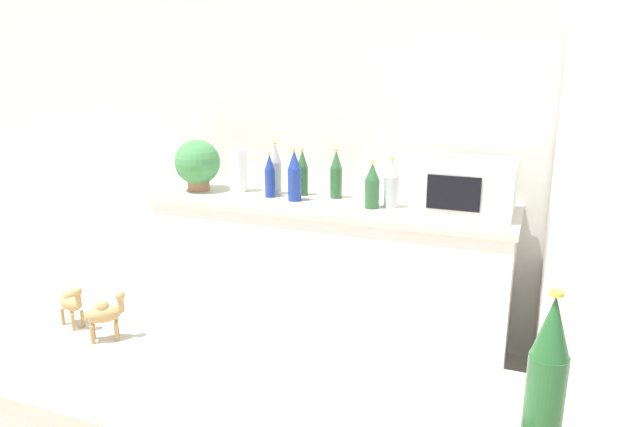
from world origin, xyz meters
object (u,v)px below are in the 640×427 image
object	(u,v)px
potted_plant	(198,163)
back_bottle_3	(270,176)
wine_bottle	(547,380)
back_bottle_2	(392,184)
camel_figurine	(71,301)
back_bottle_5	(336,175)
back_bottle_4	(294,176)
back_bottle_0	(372,186)
paper_towel_roll	(238,170)
camel_figurine_second	(105,312)
back_bottle_6	(302,173)
back_bottle_1	(275,170)
microwave	(467,186)

from	to	relation	value
potted_plant	back_bottle_3	xyz separation A→B (m)	(0.49, 0.00, -0.04)
back_bottle_3	wine_bottle	xyz separation A→B (m)	(1.51, -1.88, 0.07)
back_bottle_2	camel_figurine	bearing A→B (deg)	-105.00
back_bottle_2	back_bottle_3	size ratio (longest dim) A/B	1.05
back_bottle_3	back_bottle_5	size ratio (longest dim) A/B	0.92
back_bottle_4	wine_bottle	size ratio (longest dim) A/B	0.85
back_bottle_0	back_bottle_3	xyz separation A→B (m)	(-0.63, 0.03, 0.00)
paper_towel_roll	camel_figurine_second	xyz separation A→B (m)	(0.63, -1.87, -0.02)
back_bottle_2	back_bottle_6	world-z (taller)	back_bottle_6
back_bottle_1	back_bottle_2	xyz separation A→B (m)	(0.72, -0.06, -0.02)
back_bottle_0	back_bottle_5	bearing A→B (deg)	150.31
back_bottle_6	wine_bottle	distance (m)	2.41
potted_plant	camel_figurine_second	bearing A→B (deg)	-64.14
back_bottle_3	back_bottle_5	bearing A→B (deg)	17.89
back_bottle_5	camel_figurine	distance (m)	1.90
back_bottle_0	back_bottle_2	size ratio (longest dim) A/B	0.93
wine_bottle	camel_figurine	size ratio (longest dim) A/B	2.59
potted_plant	back_bottle_1	xyz separation A→B (m)	(0.49, 0.08, -0.02)
paper_towel_roll	back_bottle_3	size ratio (longest dim) A/B	0.99
back_bottle_3	camel_figurine_second	bearing A→B (deg)	-77.94
back_bottle_4	camel_figurine	distance (m)	1.75
potted_plant	back_bottle_4	xyz separation A→B (m)	(0.66, -0.03, -0.03)
back_bottle_2	camel_figurine_second	size ratio (longest dim) A/B	1.96
microwave	back_bottle_3	size ratio (longest dim) A/B	1.84
back_bottle_3	back_bottle_6	distance (m)	0.20
camel_figurine	back_bottle_1	bearing A→B (deg)	97.40
camel_figurine_second	paper_towel_roll	bearing A→B (deg)	108.62
paper_towel_roll	back_bottle_0	xyz separation A→B (m)	(0.87, -0.09, -0.01)
microwave	back_bottle_1	bearing A→B (deg)	178.91
potted_plant	back_bottle_0	size ratio (longest dim) A/B	1.23
potted_plant	wine_bottle	distance (m)	2.74
paper_towel_roll	back_bottle_0	world-z (taller)	paper_towel_roll
potted_plant	back_bottle_4	world-z (taller)	potted_plant
potted_plant	back_bottle_1	bearing A→B (deg)	9.83
potted_plant	back_bottle_2	world-z (taller)	potted_plant
camel_figurine	wine_bottle	bearing A→B (deg)	-4.60
wine_bottle	paper_towel_roll	bearing A→B (deg)	132.08
microwave	potted_plant	bearing A→B (deg)	-177.75
back_bottle_0	back_bottle_4	bearing A→B (deg)	179.98
camel_figurine_second	back_bottle_6	bearing A→B (deg)	96.77
back_bottle_0	wine_bottle	distance (m)	2.05
microwave	camel_figurine_second	bearing A→B (deg)	-111.36
back_bottle_2	wine_bottle	bearing A→B (deg)	-67.47
potted_plant	camel_figurine_second	distance (m)	2.01
back_bottle_3	back_bottle_6	xyz separation A→B (m)	(0.16, 0.11, 0.01)
back_bottle_3	camel_figurine	xyz separation A→B (m)	(0.24, -1.78, -0.01)
back_bottle_2	wine_bottle	size ratio (longest dim) A/B	0.79
back_bottle_3	back_bottle_6	bearing A→B (deg)	35.77
potted_plant	camel_figurine	size ratio (longest dim) A/B	2.34
back_bottle_2	back_bottle_5	world-z (taller)	back_bottle_5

